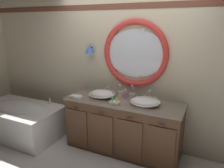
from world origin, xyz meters
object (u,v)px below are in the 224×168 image
at_px(bathtub, 20,118).
at_px(toiletry_basket, 115,102).
at_px(toothbrush_holder_right, 132,95).
at_px(soap_dispenser, 125,95).
at_px(sink_basin_right, 145,102).
at_px(folded_hand_towel, 76,97).
at_px(toothbrush_holder_left, 120,93).
at_px(sink_basin_left, 102,94).

xyz_separation_m(bathtub, toiletry_basket, (1.90, 0.16, 0.56)).
height_order(toothbrush_holder_right, toiletry_basket, toothbrush_holder_right).
distance_m(toothbrush_holder_right, soap_dispenser, 0.12).
xyz_separation_m(sink_basin_right, soap_dispenser, (-0.37, 0.12, 0.02)).
relative_size(bathtub, sink_basin_right, 3.50).
height_order(folded_hand_towel, toiletry_basket, toiletry_basket).
xyz_separation_m(toothbrush_holder_left, soap_dispenser, (0.12, -0.07, 0.01)).
relative_size(sink_basin_right, toothbrush_holder_right, 2.00).
distance_m(sink_basin_left, folded_hand_towel, 0.43).
bearing_deg(toothbrush_holder_left, sink_basin_left, -140.95).
relative_size(bathtub, toothbrush_holder_left, 7.29).
height_order(bathtub, sink_basin_left, sink_basin_left).
relative_size(bathtub, sink_basin_left, 3.70).
relative_size(toothbrush_holder_right, toiletry_basket, 1.44).
height_order(toothbrush_holder_left, toothbrush_holder_right, toothbrush_holder_right).
bearing_deg(sink_basin_right, toothbrush_holder_left, 158.10).
distance_m(bathtub, folded_hand_towel, 1.32).
relative_size(soap_dispenser, folded_hand_towel, 0.86).
height_order(sink_basin_left, folded_hand_towel, sink_basin_left).
bearing_deg(folded_hand_towel, toothbrush_holder_left, 30.18).
bearing_deg(folded_hand_towel, toothbrush_holder_right, 23.86).
relative_size(sink_basin_right, toothbrush_holder_left, 2.08).
bearing_deg(sink_basin_right, toiletry_basket, -157.17).
height_order(sink_basin_left, sink_basin_right, sink_basin_left).
bearing_deg(soap_dispenser, sink_basin_right, -18.53).
bearing_deg(sink_basin_right, bathtub, -171.61).
distance_m(soap_dispenser, folded_hand_towel, 0.82).
bearing_deg(toothbrush_holder_left, toothbrush_holder_right, 0.93).
distance_m(sink_basin_left, soap_dispenser, 0.39).
xyz_separation_m(sink_basin_left, toothbrush_holder_left, (0.24, 0.20, -0.01)).
bearing_deg(bathtub, toothbrush_holder_left, 16.45).
distance_m(bathtub, sink_basin_right, 2.42).
distance_m(toothbrush_holder_left, folded_hand_towel, 0.74).
relative_size(toothbrush_holder_left, folded_hand_towel, 1.16).
bearing_deg(toothbrush_holder_left, folded_hand_towel, -149.82).
relative_size(toothbrush_holder_left, toiletry_basket, 1.38).
height_order(sink_basin_left, toothbrush_holder_right, toothbrush_holder_right).
bearing_deg(toothbrush_holder_right, bathtub, -165.07).
xyz_separation_m(soap_dispenser, toiletry_basket, (-0.05, -0.30, -0.04)).
bearing_deg(toothbrush_holder_right, toothbrush_holder_left, -179.07).
bearing_deg(sink_basin_left, folded_hand_towel, -156.28).
bearing_deg(sink_basin_left, toothbrush_holder_right, 23.98).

